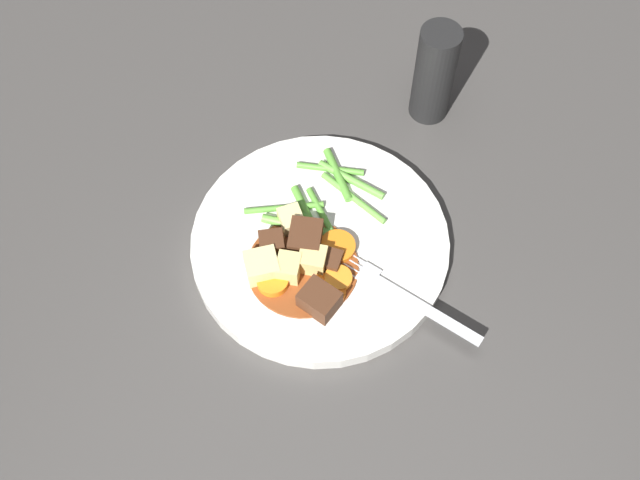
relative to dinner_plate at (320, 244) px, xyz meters
name	(u,v)px	position (x,y,z in m)	size (l,w,h in m)	color
ground_plane	(320,249)	(0.00, 0.00, -0.01)	(3.00, 3.00, 0.00)	#423F3D
dinner_plate	(320,244)	(0.00, 0.00, 0.00)	(0.26, 0.26, 0.02)	white
stew_sauce	(303,267)	(0.03, -0.01, 0.01)	(0.11, 0.11, 0.00)	brown
carrot_slice_0	(338,279)	(0.04, 0.03, 0.01)	(0.03, 0.03, 0.01)	orange
carrot_slice_1	(273,282)	(0.06, -0.03, 0.01)	(0.03, 0.03, 0.01)	orange
carrot_slice_2	(328,291)	(0.05, 0.02, 0.01)	(0.04, 0.04, 0.01)	orange
carrot_slice_3	(337,247)	(0.01, 0.02, 0.01)	(0.04, 0.04, 0.01)	orange
potato_chunk_0	(289,268)	(0.04, -0.02, 0.02)	(0.03, 0.02, 0.03)	#E5CC7A
potato_chunk_1	(291,220)	(-0.01, -0.03, 0.02)	(0.02, 0.03, 0.02)	#EAD68C
potato_chunk_2	(262,267)	(0.05, -0.05, 0.02)	(0.03, 0.03, 0.03)	#EAD68C
potato_chunk_3	(314,261)	(0.03, 0.00, 0.02)	(0.03, 0.02, 0.02)	#E5CC7A
meat_chunk_0	(329,260)	(0.02, 0.01, 0.02)	(0.02, 0.02, 0.02)	#4C2B19
meat_chunk_1	(272,244)	(0.02, -0.04, 0.02)	(0.02, 0.02, 0.02)	#4C2B19
meat_chunk_2	(305,239)	(0.01, -0.01, 0.02)	(0.03, 0.04, 0.03)	#4C2B19
meat_chunk_3	(319,300)	(0.07, 0.02, 0.02)	(0.03, 0.03, 0.02)	#4C2B19
green_bean_0	(326,231)	(-0.01, 0.00, 0.01)	(0.01, 0.01, 0.05)	#4C8E33
green_bean_1	(342,176)	(-0.08, 0.00, 0.01)	(0.01, 0.01, 0.07)	#599E38
green_bean_2	(310,220)	(-0.02, -0.02, 0.01)	(0.01, 0.01, 0.08)	#599E38
green_bean_3	(354,198)	(-0.05, 0.02, 0.01)	(0.01, 0.01, 0.08)	#66AD42
green_bean_4	(284,208)	(-0.03, -0.04, 0.01)	(0.01, 0.01, 0.08)	#599E38
green_bean_5	(323,219)	(-0.02, 0.00, 0.01)	(0.01, 0.01, 0.08)	#599E38
green_bean_6	(330,169)	(-0.08, -0.01, 0.01)	(0.01, 0.01, 0.07)	#599E38
green_bean_7	(351,180)	(-0.08, 0.01, 0.01)	(0.01, 0.01, 0.08)	#66AD42
green_bean_8	(303,228)	(-0.01, -0.02, 0.01)	(0.01, 0.01, 0.08)	#66AD42
fork	(395,291)	(0.04, 0.08, 0.01)	(0.08, 0.17, 0.00)	silver
pepper_mill	(434,74)	(-0.20, 0.08, 0.05)	(0.04, 0.04, 0.12)	black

